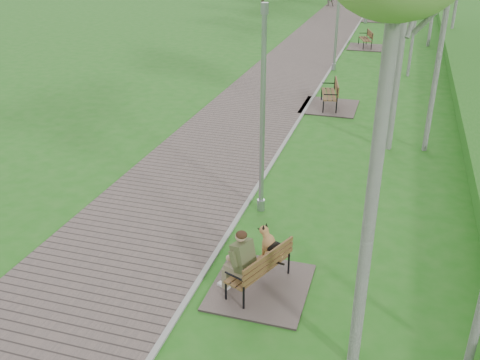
# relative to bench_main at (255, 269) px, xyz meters

# --- Properties ---
(ground) EXTENTS (120.00, 120.00, 0.00)m
(ground) POSITION_rel_bench_main_xyz_m (-1.04, 2.71, -0.41)
(ground) COLOR #236F19
(ground) RESTS_ON ground
(walkway) EXTENTS (3.50, 67.00, 0.04)m
(walkway) POSITION_rel_bench_main_xyz_m (-2.79, 24.21, -0.39)
(walkway) COLOR #61544F
(walkway) RESTS_ON ground
(kerb) EXTENTS (0.10, 67.00, 0.05)m
(kerb) POSITION_rel_bench_main_xyz_m (-1.04, 24.21, -0.39)
(kerb) COLOR #999993
(kerb) RESTS_ON ground
(bench_main) EXTENTS (1.69, 1.88, 1.47)m
(bench_main) POSITION_rel_bench_main_xyz_m (0.00, 0.00, 0.00)
(bench_main) COLOR #61544F
(bench_main) RESTS_ON ground
(bench_second) EXTENTS (1.92, 2.13, 1.18)m
(bench_second) POSITION_rel_bench_main_xyz_m (-0.31, 10.99, -0.19)
(bench_second) COLOR #61544F
(bench_second) RESTS_ON ground
(bench_third) EXTENTS (1.79, 1.99, 1.10)m
(bench_third) POSITION_rel_bench_main_xyz_m (0.01, 21.95, -0.21)
(bench_third) COLOR #61544F
(bench_third) RESTS_ON ground
(bench_far) EXTENTS (1.87, 2.08, 1.15)m
(bench_far) POSITION_rel_bench_main_xyz_m (-0.07, 31.37, -0.20)
(bench_far) COLOR #61544F
(bench_far) RESTS_ON ground
(lamp_post_near) EXTENTS (0.18, 0.18, 4.55)m
(lamp_post_near) POSITION_rel_bench_main_xyz_m (-0.66, 2.86, 1.72)
(lamp_post_near) COLOR #919398
(lamp_post_near) RESTS_ON ground
(lamp_post_second) EXTENTS (0.19, 0.19, 4.98)m
(lamp_post_second) POSITION_rel_bench_main_xyz_m (-0.90, 16.52, 1.92)
(lamp_post_second) COLOR #919398
(lamp_post_second) RESTS_ON ground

